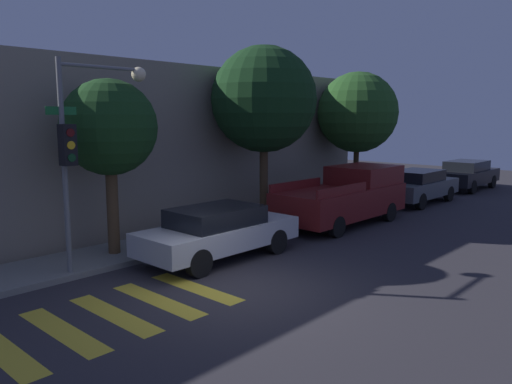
{
  "coord_description": "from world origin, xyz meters",
  "views": [
    {
      "loc": [
        -7.19,
        -7.18,
        3.64
      ],
      "look_at": [
        2.81,
        2.1,
        1.6
      ],
      "focal_mm": 35.0,
      "sensor_mm": 36.0,
      "label": 1
    }
  ],
  "objects_px": {
    "sedan_near_corner": "(218,231)",
    "pickup_truck": "(346,196)",
    "tree_near_corner": "(109,129)",
    "sedan_far_end": "(467,174)",
    "traffic_light_pole": "(85,131)",
    "tree_midblock": "(264,100)",
    "sedan_middle": "(418,186)",
    "tree_far_end": "(358,113)"
  },
  "relations": [
    {
      "from": "sedan_near_corner",
      "to": "tree_near_corner",
      "type": "distance_m",
      "value": 3.79
    },
    {
      "from": "tree_near_corner",
      "to": "pickup_truck",
      "type": "bearing_deg",
      "value": -14.73
    },
    {
      "from": "traffic_light_pole",
      "to": "pickup_truck",
      "type": "xyz_separation_m",
      "value": [
        8.88,
        -1.27,
        -2.37
      ]
    },
    {
      "from": "sedan_far_end",
      "to": "tree_far_end",
      "type": "xyz_separation_m",
      "value": [
        -7.3,
        2.05,
        3.07
      ]
    },
    {
      "from": "tree_far_end",
      "to": "tree_near_corner",
      "type": "bearing_deg",
      "value": 180.0
    },
    {
      "from": "sedan_middle",
      "to": "tree_far_end",
      "type": "relative_size",
      "value": 0.81
    },
    {
      "from": "traffic_light_pole",
      "to": "tree_far_end",
      "type": "height_order",
      "value": "tree_far_end"
    },
    {
      "from": "pickup_truck",
      "to": "tree_far_end",
      "type": "bearing_deg",
      "value": 27.48
    },
    {
      "from": "pickup_truck",
      "to": "tree_far_end",
      "type": "xyz_separation_m",
      "value": [
        3.95,
        2.05,
        2.88
      ]
    },
    {
      "from": "traffic_light_pole",
      "to": "sedan_far_end",
      "type": "distance_m",
      "value": 20.33
    },
    {
      "from": "traffic_light_pole",
      "to": "tree_midblock",
      "type": "bearing_deg",
      "value": 6.47
    },
    {
      "from": "pickup_truck",
      "to": "tree_midblock",
      "type": "relative_size",
      "value": 0.89
    },
    {
      "from": "sedan_near_corner",
      "to": "pickup_truck",
      "type": "distance_m",
      "value": 6.01
    },
    {
      "from": "sedan_middle",
      "to": "traffic_light_pole",
      "type": "bearing_deg",
      "value": 174.99
    },
    {
      "from": "tree_near_corner",
      "to": "tree_midblock",
      "type": "xyz_separation_m",
      "value": [
        5.84,
        0.0,
        0.86
      ]
    },
    {
      "from": "traffic_light_pole",
      "to": "pickup_truck",
      "type": "bearing_deg",
      "value": -8.13
    },
    {
      "from": "sedan_middle",
      "to": "tree_midblock",
      "type": "bearing_deg",
      "value": 164.82
    },
    {
      "from": "sedan_near_corner",
      "to": "sedan_far_end",
      "type": "xyz_separation_m",
      "value": [
        17.25,
        0.0,
        0.04
      ]
    },
    {
      "from": "traffic_light_pole",
      "to": "sedan_near_corner",
      "type": "bearing_deg",
      "value": -23.79
    },
    {
      "from": "sedan_near_corner",
      "to": "tree_midblock",
      "type": "distance_m",
      "value": 5.72
    },
    {
      "from": "sedan_near_corner",
      "to": "pickup_truck",
      "type": "bearing_deg",
      "value": 0.0
    },
    {
      "from": "sedan_near_corner",
      "to": "sedan_far_end",
      "type": "distance_m",
      "value": 17.25
    },
    {
      "from": "traffic_light_pole",
      "to": "tree_far_end",
      "type": "bearing_deg",
      "value": 3.5
    },
    {
      "from": "sedan_near_corner",
      "to": "tree_near_corner",
      "type": "xyz_separation_m",
      "value": [
        -1.8,
        2.05,
        2.63
      ]
    },
    {
      "from": "sedan_near_corner",
      "to": "sedan_middle",
      "type": "xyz_separation_m",
      "value": [
        11.6,
        0.0,
        0.03
      ]
    },
    {
      "from": "tree_far_end",
      "to": "sedan_middle",
      "type": "bearing_deg",
      "value": -51.16
    },
    {
      "from": "tree_midblock",
      "to": "sedan_middle",
      "type": "bearing_deg",
      "value": -15.18
    },
    {
      "from": "tree_near_corner",
      "to": "sedan_middle",
      "type": "bearing_deg",
      "value": -8.7
    },
    {
      "from": "pickup_truck",
      "to": "tree_near_corner",
      "type": "bearing_deg",
      "value": 165.27
    },
    {
      "from": "sedan_middle",
      "to": "tree_near_corner",
      "type": "relative_size",
      "value": 0.98
    },
    {
      "from": "tree_near_corner",
      "to": "tree_midblock",
      "type": "bearing_deg",
      "value": 0.0
    },
    {
      "from": "pickup_truck",
      "to": "tree_near_corner",
      "type": "xyz_separation_m",
      "value": [
        -7.81,
        2.05,
        2.4
      ]
    },
    {
      "from": "sedan_far_end",
      "to": "tree_near_corner",
      "type": "xyz_separation_m",
      "value": [
        -19.06,
        2.05,
        2.59
      ]
    },
    {
      "from": "sedan_far_end",
      "to": "tree_far_end",
      "type": "distance_m",
      "value": 8.18
    },
    {
      "from": "traffic_light_pole",
      "to": "sedan_far_end",
      "type": "height_order",
      "value": "traffic_light_pole"
    },
    {
      "from": "traffic_light_pole",
      "to": "tree_near_corner",
      "type": "bearing_deg",
      "value": 36.08
    },
    {
      "from": "sedan_far_end",
      "to": "tree_near_corner",
      "type": "bearing_deg",
      "value": 173.85
    },
    {
      "from": "traffic_light_pole",
      "to": "sedan_near_corner",
      "type": "height_order",
      "value": "traffic_light_pole"
    },
    {
      "from": "tree_midblock",
      "to": "sedan_far_end",
      "type": "bearing_deg",
      "value": -8.83
    },
    {
      "from": "sedan_far_end",
      "to": "sedan_near_corner",
      "type": "bearing_deg",
      "value": 180.0
    },
    {
      "from": "pickup_truck",
      "to": "sedan_middle",
      "type": "bearing_deg",
      "value": -0.0
    },
    {
      "from": "sedan_middle",
      "to": "sedan_far_end",
      "type": "distance_m",
      "value": 5.65
    }
  ]
}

